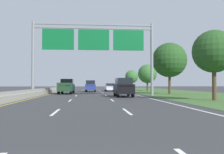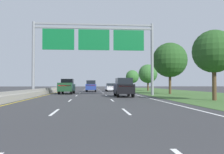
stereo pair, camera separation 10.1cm
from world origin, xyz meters
name	(u,v)px [view 1 (the left image)]	position (x,y,z in m)	size (l,w,h in m)	color
ground_plane	(91,94)	(0.00, 35.00, 0.00)	(220.00, 220.00, 0.00)	#333335
lane_striping	(91,94)	(0.00, 34.54, 0.00)	(11.96, 106.00, 0.01)	white
grass_verge_right	(181,93)	(13.95, 35.00, 0.01)	(14.00, 110.00, 0.02)	#3D602D
median_barrier_concrete	(47,91)	(-6.60, 35.00, 0.35)	(0.60, 110.00, 0.85)	#99968E
overhead_sign_gantry	(94,43)	(0.30, 28.09, 6.48)	(15.06, 0.42, 9.08)	gray
pickup_truck_darkgreen	(66,86)	(-3.61, 34.30, 1.07)	(2.11, 5.44, 2.20)	#193D23
car_black_right_lane_suv	(123,87)	(3.64, 25.45, 1.10)	(1.92, 4.71, 2.11)	black
car_blue_centre_lane_suv	(91,86)	(-0.08, 44.08, 1.10)	(2.02, 4.75, 2.11)	navy
car_white_right_lane_sedan	(110,87)	(3.72, 45.94, 0.82)	(1.94, 4.45, 1.57)	silver
roadside_tree_near	(214,52)	(10.68, 18.26, 4.28)	(3.74, 3.74, 6.17)	#4C3823
roadside_tree_mid	(169,60)	(11.21, 32.09, 4.88)	(4.97, 4.97, 7.37)	#4C3823
roadside_tree_far	(147,74)	(11.73, 48.23, 3.58)	(3.92, 3.92, 5.55)	#4C3823
roadside_tree_distant	(132,77)	(11.13, 64.54, 3.44)	(3.60, 3.60, 5.26)	#4C3823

